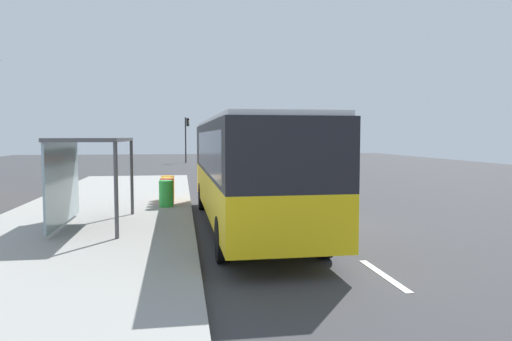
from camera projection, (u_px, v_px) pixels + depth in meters
The scene contains 21 objects.
ground_plane at pixel (242, 182), 29.03m from camera, with size 56.00×92.00×0.04m, color #38383A.
sidewalk_platform at pixel (100, 214), 16.21m from camera, with size 6.20×30.00×0.18m, color #999993.
lane_stripe_seg_0 at pixel (383, 275), 9.36m from camera, with size 0.16×2.20×0.01m, color silver.
lane_stripe_seg_1 at pixel (314, 227), 14.29m from camera, with size 0.16×2.20×0.01m, color silver.
lane_stripe_seg_2 at pixel (280, 204), 19.22m from camera, with size 0.16×2.20×0.01m, color silver.
lane_stripe_seg_3 at pixel (260, 190), 24.14m from camera, with size 0.16×2.20×0.01m, color silver.
lane_stripe_seg_4 at pixel (246, 181), 29.07m from camera, with size 0.16×2.20×0.01m, color silver.
lane_stripe_seg_5 at pixel (237, 175), 34.00m from camera, with size 0.16×2.20×0.01m, color silver.
lane_stripe_seg_6 at pixel (230, 170), 38.93m from camera, with size 0.16×2.20×0.01m, color silver.
lane_stripe_seg_7 at pixel (224, 166), 43.85m from camera, with size 0.16×2.20×0.01m, color silver.
bus at pixel (248, 166), 14.08m from camera, with size 2.65×11.04×3.21m.
white_van at pixel (257, 154), 37.53m from camera, with size 2.12×5.24×2.30m.
sedan_near at pixel (241, 156), 47.94m from camera, with size 1.95×4.45×1.52m.
sedan_far at pixel (232, 153), 56.76m from camera, with size 2.06×4.50×1.52m.
recycling_bin_green at pixel (166, 194), 17.28m from camera, with size 0.52×0.52×0.95m, color green.
recycling_bin_red at pixel (167, 191), 17.97m from camera, with size 0.52×0.52×0.95m, color red.
recycling_bin_yellow at pixel (167, 189), 18.66m from camera, with size 0.52×0.52×0.95m, color yellow.
recycling_bin_orange at pixel (168, 188), 19.35m from camera, with size 0.52×0.52×0.95m, color orange.
traffic_light_near_side at pixel (270, 133), 49.75m from camera, with size 0.49×0.28×4.63m.
traffic_light_far_side at pixel (187, 132), 49.21m from camera, with size 0.49×0.28×4.69m.
bus_shelter at pixel (82, 159), 13.47m from camera, with size 1.80×4.00×2.50m.
Camera 1 is at (-3.64, -14.69, 2.72)m, focal length 33.55 mm.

